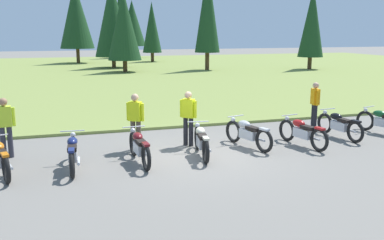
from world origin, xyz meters
TOP-DOWN VIEW (x-y plane):
  - ground_plane at (0.00, 0.00)m, footprint 140.00×140.00m
  - grass_moorland at (0.00, 25.45)m, footprint 80.00×44.00m
  - forest_treeline at (-1.84, 33.77)m, footprint 40.89×24.46m
  - motorcycle_orange at (-5.08, -0.16)m, footprint 0.80×2.05m
  - motorcycle_navy at (-3.40, -0.21)m, footprint 0.62×2.10m
  - motorcycle_maroon at (-1.70, -0.19)m, footprint 0.62×2.10m
  - motorcycle_cream at (0.06, -0.07)m, footprint 0.62×2.09m
  - motorcycle_silver at (1.69, 0.39)m, footprint 0.81×2.04m
  - motorcycle_red at (3.32, 0.03)m, footprint 0.71×2.08m
  - motorcycle_black at (5.03, 0.57)m, footprint 0.62×2.10m
  - motorcycle_british_green at (6.77, 0.54)m, footprint 0.84×2.03m
  - rider_in_hivis_vest at (0.03, 1.09)m, footprint 0.43×0.40m
  - rider_with_back_turned at (-5.10, 1.37)m, footprint 0.55×0.25m
  - rider_near_row_end at (-1.57, 1.09)m, footprint 0.47×0.39m
  - rider_checking_bike at (5.00, 1.98)m, footprint 0.30×0.54m

SIDE VIEW (x-z plane):
  - ground_plane at x=0.00m, z-range 0.00..0.00m
  - grass_moorland at x=0.00m, z-range 0.00..0.10m
  - motorcycle_orange at x=-5.08m, z-range 0.00..0.88m
  - motorcycle_navy at x=-3.40m, z-range 0.00..0.88m
  - motorcycle_maroon at x=-1.70m, z-range 0.00..0.88m
  - motorcycle_cream at x=0.06m, z-range 0.00..0.88m
  - motorcycle_silver at x=1.69m, z-range 0.00..0.88m
  - motorcycle_red at x=3.32m, z-range 0.00..0.88m
  - motorcycle_black at x=5.03m, z-range 0.00..0.88m
  - motorcycle_british_green at x=6.77m, z-range 0.00..0.88m
  - rider_in_hivis_vest at x=0.03m, z-range 0.11..1.78m
  - rider_with_back_turned at x=-5.10m, z-range 0.11..1.78m
  - rider_near_row_end at x=-1.57m, z-range 0.11..1.78m
  - rider_checking_bike at x=5.00m, z-range 0.11..1.78m
  - forest_treeline at x=-1.84m, z-range 0.15..9.17m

